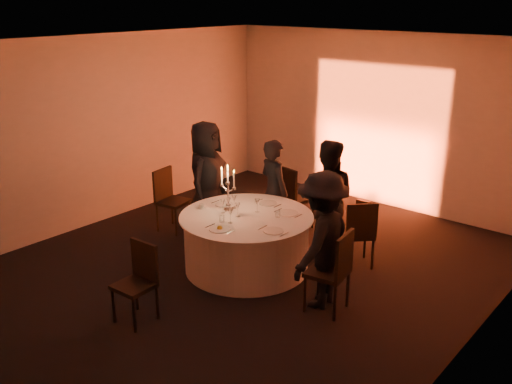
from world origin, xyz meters
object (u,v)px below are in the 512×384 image
Objects in this scene: chair_back_right at (359,230)px; chair_right at (334,267)px; guest_back_right at (326,199)px; banquet_table at (247,242)px; guest_back_left at (274,191)px; guest_right at (322,240)px; chair_back_left at (292,194)px; chair_front at (139,277)px; guest_left at (206,180)px; candelabra at (228,195)px; chair_left at (169,196)px; coffee_cup at (202,206)px.

chair_back_right is 1.27m from chair_right.
banquet_table is at bearing 32.63° from guest_back_right.
guest_back_left reaches higher than chair_back_right.
chair_right is 0.61× the size of guest_right.
chair_front is at bearing 106.46° from chair_back_left.
banquet_table is 1.00× the size of guest_left.
guest_back_left is at bearing -83.51° from guest_left.
candelabra is at bearing -140.86° from guest_left.
chair_front is 1.40× the size of candelabra.
candelabra is at bearing 103.70° from chair_back_left.
guest_back_right is (2.42, 0.79, 0.29)m from chair_left.
guest_right reaches higher than banquet_table.
candelabra reaches higher than chair_back_right.
chair_right is 0.35m from guest_right.
candelabra is at bearing -101.72° from guest_right.
chair_right is (1.52, -0.21, 0.19)m from banquet_table.
guest_back_right is (1.80, 0.56, -0.05)m from guest_left.
chair_back_right is at bearing 34.83° from candelabra.
chair_right reaches higher than chair_front.
chair_right is 0.64× the size of guest_back_left.
guest_left is at bearing 150.98° from candelabra.
guest_left is 16.38× the size of coffee_cup.
chair_left is 1.50× the size of candelabra.
guest_back_right is (0.68, 2.81, 0.33)m from chair_front.
chair_left reaches higher than coffee_cup.
chair_front is (-0.10, -1.76, 0.14)m from banquet_table.
chair_back_left is 1.59m from chair_back_right.
banquet_table is 1.73× the size of chair_back_left.
chair_back_left is 1.12× the size of chair_front.
chair_back_right is 2.45m from guest_left.
chair_left is at bearing -32.07° from chair_back_right.
guest_left is at bearing -113.09° from chair_right.
banquet_table is 1.77m from chair_front.
guest_left is 1.89m from guest_back_right.
chair_back_left is 1.59m from candelabra.
candelabra is at bearing -109.25° from chair_left.
banquet_table is at bearing 124.78° from guest_back_left.
coffee_cup is 0.17× the size of candelabra.
coffee_cup is at bearing -161.80° from guest_left.
banquet_table is 1.57m from chair_back_left.
chair_right is 1.54× the size of candelabra.
chair_front is (0.26, -3.27, -0.07)m from chair_back_left.
coffee_cup is at bearing -12.59° from chair_back_right.
candelabra reaches higher than chair_back_left.
chair_right reaches higher than banquet_table.
guest_back_right is (-0.95, 1.26, 0.28)m from chair_right.
guest_right is (-0.22, 0.05, 0.26)m from chair_right.
candelabra is (-1.84, 0.19, 0.43)m from chair_right.
chair_right is at bearing 40.56° from chair_front.
chair_back_left reaches higher than chair_back_right.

